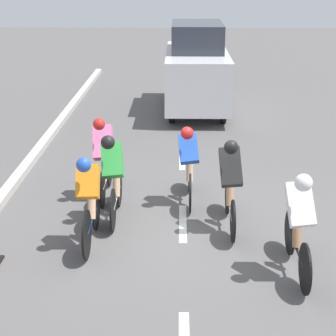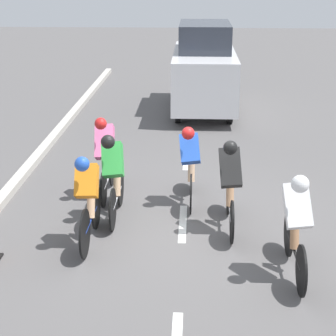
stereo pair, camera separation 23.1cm
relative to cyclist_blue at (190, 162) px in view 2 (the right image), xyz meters
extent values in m
plane|color=#565454|center=(0.10, 0.76, -0.76)|extent=(60.00, 60.00, 0.00)
cube|color=white|center=(0.10, 0.85, -0.75)|extent=(0.12, 1.40, 0.01)
cube|color=white|center=(0.10, -2.35, -0.75)|extent=(0.12, 1.40, 0.01)
cylinder|color=black|center=(-0.02, -0.56, -0.42)|extent=(0.03, 0.67, 0.67)
cylinder|color=black|center=(-0.02, 0.41, -0.42)|extent=(0.03, 0.67, 0.67)
cylinder|color=black|center=(-0.02, -0.08, -0.42)|extent=(0.04, 0.96, 0.04)
cylinder|color=black|center=(-0.02, -0.25, -0.21)|extent=(0.04, 0.04, 0.42)
cylinder|color=green|center=(-0.02, -0.13, -0.32)|extent=(0.07, 0.07, 0.16)
cylinder|color=#DBAD84|center=(-0.02, -0.15, -0.24)|extent=(0.12, 0.23, 0.36)
cube|color=blue|center=(0.01, 0.02, 0.24)|extent=(0.38, 0.45, 0.56)
sphere|color=red|center=(0.04, 0.24, 0.59)|extent=(0.22, 0.22, 0.22)
cylinder|color=black|center=(1.47, 1.06, -0.40)|extent=(0.03, 0.72, 0.72)
cylinder|color=black|center=(1.47, 2.01, -0.40)|extent=(0.03, 0.72, 0.72)
cylinder|color=navy|center=(1.47, 1.54, -0.40)|extent=(0.04, 0.95, 0.04)
cylinder|color=navy|center=(1.47, 1.37, -0.19)|extent=(0.04, 0.04, 0.42)
cylinder|color=yellow|center=(1.47, 1.49, -0.30)|extent=(0.07, 0.07, 0.16)
cylinder|color=#DBAD84|center=(1.47, 1.47, -0.22)|extent=(0.12, 0.23, 0.36)
cube|color=orange|center=(1.48, 1.64, 0.26)|extent=(0.34, 0.44, 0.52)
sphere|color=blue|center=(1.49, 1.86, 0.60)|extent=(0.21, 0.21, 0.21)
cylinder|color=black|center=(-1.43, 1.82, -0.42)|extent=(0.03, 0.67, 0.67)
cylinder|color=black|center=(-1.43, 2.86, -0.42)|extent=(0.03, 0.67, 0.67)
cylinder|color=black|center=(-1.43, 2.34, -0.42)|extent=(0.04, 1.04, 0.04)
cylinder|color=black|center=(-1.43, 2.16, -0.21)|extent=(0.04, 0.04, 0.42)
cylinder|color=#1999D8|center=(-1.43, 2.29, -0.32)|extent=(0.07, 0.07, 0.16)
cylinder|color=#9E704C|center=(-1.43, 2.26, -0.24)|extent=(0.12, 0.23, 0.36)
cube|color=white|center=(-1.40, 2.44, 0.28)|extent=(0.39, 0.49, 0.62)
sphere|color=white|center=(-1.36, 2.66, 0.67)|extent=(0.22, 0.22, 0.22)
cylinder|color=black|center=(1.48, -0.80, -0.43)|extent=(0.03, 0.65, 0.65)
cylinder|color=black|center=(1.48, 0.24, -0.43)|extent=(0.03, 0.65, 0.65)
cylinder|color=#B7B7BC|center=(1.48, -0.28, -0.43)|extent=(0.04, 1.04, 0.04)
cylinder|color=#B7B7BC|center=(1.48, -0.46, -0.22)|extent=(0.04, 0.04, 0.42)
cylinder|color=#1999D8|center=(1.48, -0.33, -0.33)|extent=(0.07, 0.07, 0.16)
cylinder|color=beige|center=(1.48, -0.36, -0.25)|extent=(0.12, 0.23, 0.36)
cube|color=pink|center=(1.50, -0.18, 0.29)|extent=(0.36, 0.51, 0.62)
sphere|color=red|center=(1.52, 0.04, 0.68)|extent=(0.21, 0.21, 0.21)
cylinder|color=black|center=(-0.64, 0.43, -0.43)|extent=(0.03, 0.66, 0.66)
cylinder|color=black|center=(-0.64, 1.47, -0.43)|extent=(0.03, 0.66, 0.66)
cylinder|color=#B7B7BC|center=(-0.64, 0.95, -0.43)|extent=(0.04, 1.04, 0.04)
cylinder|color=#B7B7BC|center=(-0.64, 0.77, -0.22)|extent=(0.04, 0.04, 0.42)
cylinder|color=yellow|center=(-0.64, 0.90, -0.33)|extent=(0.07, 0.07, 0.16)
cylinder|color=tan|center=(-0.64, 0.87, -0.25)|extent=(0.12, 0.23, 0.36)
cube|color=black|center=(-0.62, 1.05, 0.29)|extent=(0.37, 0.50, 0.63)
sphere|color=black|center=(-0.59, 1.27, 0.68)|extent=(0.21, 0.21, 0.21)
cylinder|color=black|center=(1.20, 0.13, -0.42)|extent=(0.03, 0.68, 0.68)
cylinder|color=black|center=(1.20, 1.12, -0.42)|extent=(0.03, 0.68, 0.68)
cylinder|color=#B7B7BC|center=(1.20, 0.63, -0.42)|extent=(0.04, 0.98, 0.04)
cylinder|color=#B7B7BC|center=(1.20, 0.45, -0.21)|extent=(0.04, 0.04, 0.42)
cylinder|color=#1999D8|center=(1.20, 0.58, -0.32)|extent=(0.07, 0.07, 0.16)
cylinder|color=#DBAD84|center=(1.20, 0.55, -0.24)|extent=(0.12, 0.23, 0.36)
cube|color=green|center=(1.23, 0.73, 0.27)|extent=(0.38, 0.48, 0.59)
sphere|color=black|center=(1.26, 0.95, 0.64)|extent=(0.22, 0.22, 0.22)
cylinder|color=black|center=(-1.00, -5.33, -0.44)|extent=(0.14, 0.64, 0.64)
cylinder|color=black|center=(0.36, -5.33, -0.44)|extent=(0.14, 0.64, 0.64)
cylinder|color=black|center=(-1.00, -8.00, -0.44)|extent=(0.14, 0.64, 0.64)
cylinder|color=black|center=(0.36, -8.00, -0.44)|extent=(0.14, 0.64, 0.64)
cube|color=silver|center=(-0.32, -6.67, 0.25)|extent=(1.70, 4.31, 1.37)
cube|color=#2D333D|center=(-0.32, -6.88, 1.31)|extent=(1.39, 2.37, 0.75)
camera|label=1|loc=(0.18, 9.11, 3.19)|focal=60.00mm
camera|label=2|loc=(-0.05, 9.11, 3.19)|focal=60.00mm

